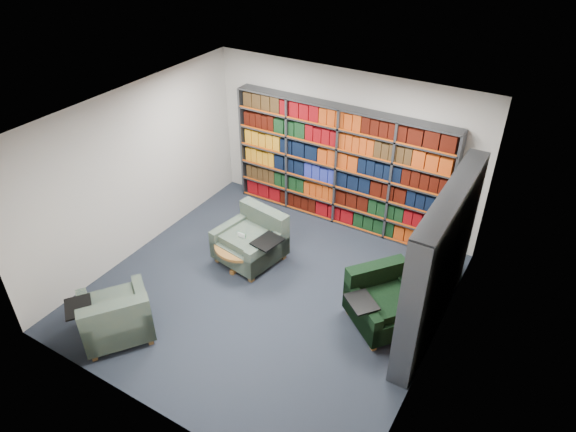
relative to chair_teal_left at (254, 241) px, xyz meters
The scene contains 7 objects.
room_shell 1.38m from the chair_teal_left, 42.29° to the right, with size 5.02×5.02×2.82m.
bookshelf_back 2.01m from the chair_teal_left, 69.50° to the left, with size 4.00×0.28×2.20m.
bookshelf_right 3.09m from the chair_teal_left, ahead, with size 0.28×2.50×2.20m.
chair_teal_left is the anchor object (origin of this frame).
chair_green_right 2.40m from the chair_teal_left, ahead, with size 1.27×1.27×0.82m.
chair_teal_front 2.52m from the chair_teal_left, 103.88° to the right, with size 1.26×1.26×0.82m.
coffee_table 0.26m from the chair_teal_left, 103.53° to the right, with size 0.89×0.89×0.63m.
Camera 1 is at (3.33, -5.00, 5.34)m, focal length 32.00 mm.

